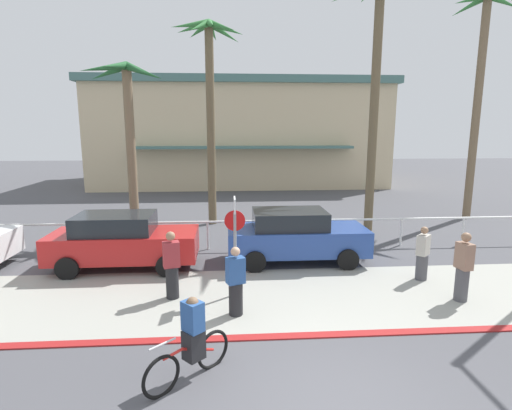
# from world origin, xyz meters

# --- Properties ---
(ground_plane) EXTENTS (80.00, 80.00, 0.00)m
(ground_plane) POSITION_xyz_m (0.00, 10.00, 0.00)
(ground_plane) COLOR #4C4C51
(sidewalk_strip) EXTENTS (44.00, 4.00, 0.02)m
(sidewalk_strip) POSITION_xyz_m (0.00, 4.20, 0.01)
(sidewalk_strip) COLOR #9E9E93
(sidewalk_strip) RESTS_ON ground
(curb_paint) EXTENTS (44.00, 0.24, 0.03)m
(curb_paint) POSITION_xyz_m (0.00, 2.20, 0.01)
(curb_paint) COLOR maroon
(curb_paint) RESTS_ON ground
(building_backdrop) EXTENTS (21.63, 11.97, 7.70)m
(building_backdrop) POSITION_xyz_m (-0.65, 27.28, 3.87)
(building_backdrop) COLOR beige
(building_backdrop) RESTS_ON ground
(rail_fence) EXTENTS (18.85, 0.08, 1.04)m
(rail_fence) POSITION_xyz_m (0.00, 8.50, 0.84)
(rail_fence) COLOR white
(rail_fence) RESTS_ON ground
(stop_sign_bike_lane) EXTENTS (0.52, 0.56, 2.56)m
(stop_sign_bike_lane) POSITION_xyz_m (-1.45, 4.39, 1.68)
(stop_sign_bike_lane) COLOR gray
(stop_sign_bike_lane) RESTS_ON ground
(palm_tree_1) EXTENTS (3.00, 3.30, 6.70)m
(palm_tree_1) POSITION_xyz_m (-5.38, 10.67, 5.07)
(palm_tree_1) COLOR #756047
(palm_tree_1) RESTS_ON ground
(palm_tree_2) EXTENTS (3.06, 2.97, 8.68)m
(palm_tree_2) POSITION_xyz_m (-2.33, 12.55, 6.55)
(palm_tree_2) COLOR brown
(palm_tree_2) RESTS_ON ground
(palm_tree_3) EXTENTS (3.46, 3.37, 9.87)m
(palm_tree_3) POSITION_xyz_m (4.25, 10.81, 7.04)
(palm_tree_3) COLOR brown
(palm_tree_3) RESTS_ON ground
(palm_tree_4) EXTENTS (3.12, 3.18, 10.10)m
(palm_tree_4) POSITION_xyz_m (9.84, 12.87, 7.05)
(palm_tree_4) COLOR #756047
(palm_tree_4) RESTS_ON ground
(car_red_1) EXTENTS (4.40, 2.02, 1.69)m
(car_red_1) POSITION_xyz_m (-4.85, 6.76, 0.87)
(car_red_1) COLOR red
(car_red_1) RESTS_ON ground
(car_blue_2) EXTENTS (4.40, 2.02, 1.69)m
(car_blue_2) POSITION_xyz_m (0.51, 6.96, 0.87)
(car_blue_2) COLOR #284793
(car_blue_2) RESTS_ON ground
(cyclist_red_0) EXTENTS (1.36, 1.30, 1.50)m
(cyclist_red_0) POSITION_xyz_m (-2.27, 0.93, 0.69)
(cyclist_red_0) COLOR black
(cyclist_red_0) RESTS_ON ground
(pedestrian_0) EXTENTS (0.46, 0.39, 1.75)m
(pedestrian_0) POSITION_xyz_m (-3.04, 4.31, 0.81)
(pedestrian_0) COLOR #232326
(pedestrian_0) RESTS_ON ground
(pedestrian_1) EXTENTS (0.47, 0.46, 1.56)m
(pedestrian_1) POSITION_xyz_m (3.82, 5.10, 0.71)
(pedestrian_1) COLOR #4C4C51
(pedestrian_1) RESTS_ON ground
(pedestrian_2) EXTENTS (0.37, 0.44, 1.76)m
(pedestrian_2) POSITION_xyz_m (4.14, 3.65, 0.82)
(pedestrian_2) COLOR #4C4C51
(pedestrian_2) RESTS_ON ground
(pedestrian_3) EXTENTS (0.47, 0.41, 1.63)m
(pedestrian_3) POSITION_xyz_m (-1.47, 3.26, 0.75)
(pedestrian_3) COLOR #232326
(pedestrian_3) RESTS_ON ground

